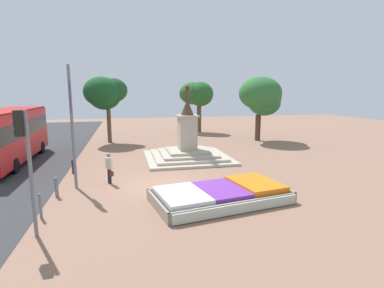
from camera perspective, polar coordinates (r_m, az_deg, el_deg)
name	(u,v)px	position (r m, az deg, el deg)	size (l,w,h in m)	color
ground_plane	(161,185)	(15.42, -5.87, -7.83)	(79.72, 79.72, 0.00)	#8C6651
flower_planter	(222,195)	(13.15, 5.74, -9.61)	(6.19, 3.99, 0.69)	#38281C
statue_monument	(187,148)	(21.09, -0.89, -0.74)	(5.81, 5.81, 5.15)	#B3A995
traffic_light_near_crossing	(25,151)	(10.70, -29.20, -1.12)	(0.42, 0.31, 4.14)	slate
banner_pole	(72,122)	(15.39, -21.89, 3.85)	(0.19, 1.08, 5.94)	slate
city_bus	(7,133)	(22.84, -31.71, 1.75)	(2.57, 9.95, 3.54)	red
pedestrian_with_handbag	(109,167)	(15.94, -15.49, -4.22)	(0.41, 0.69, 1.59)	black
kerb_bollard_south	(40,205)	(12.71, -26.91, -10.37)	(0.12, 0.12, 0.99)	slate
kerb_bollard_mid_a	(56,186)	(14.88, -24.42, -7.37)	(0.18, 0.18, 0.93)	slate
kerb_bollard_mid_b	(73,166)	(18.66, -21.74, -3.96)	(0.16, 0.16, 0.83)	#2D2D33
park_tree_far_left	(197,94)	(34.88, 0.87, 9.49)	(3.80, 3.81, 5.79)	brown
park_tree_behind_statue	(105,93)	(28.47, -16.24, 9.37)	(3.85, 3.71, 6.01)	brown
park_tree_far_right	(262,96)	(29.11, 13.19, 8.80)	(4.49, 4.41, 6.05)	#4C3823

